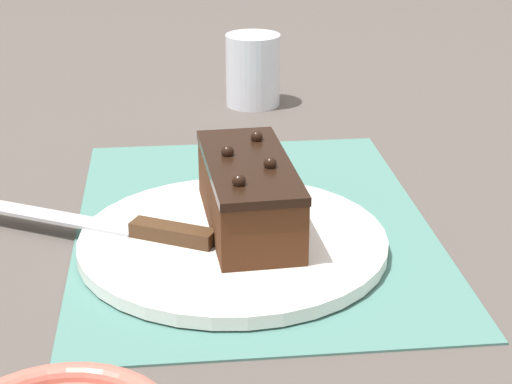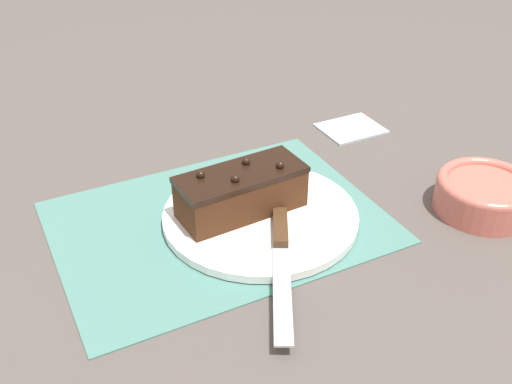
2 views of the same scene
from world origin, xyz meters
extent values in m
plane|color=#544C47|center=(0.00, 0.00, 0.00)|extent=(3.00, 3.00, 0.00)
cube|color=slate|center=(0.00, 0.00, 0.00)|extent=(0.46, 0.34, 0.00)
cylinder|color=white|center=(0.06, -0.02, 0.01)|extent=(0.28, 0.28, 0.01)
cube|color=#472614|center=(0.03, -0.01, 0.04)|extent=(0.18, 0.08, 0.06)
cube|color=black|center=(0.03, -0.01, 0.08)|extent=(0.19, 0.09, 0.01)
sphere|color=black|center=(-0.02, 0.01, 0.08)|extent=(0.01, 0.01, 0.01)
sphere|color=black|center=(0.02, -0.02, 0.08)|extent=(0.01, 0.01, 0.01)
sphere|color=black|center=(0.05, 0.01, 0.08)|extent=(0.01, 0.01, 0.01)
sphere|color=black|center=(0.09, -0.02, 0.08)|extent=(0.01, 0.01, 0.01)
cube|color=#472D19|center=(0.06, -0.08, 0.02)|extent=(0.05, 0.08, 0.01)
cube|color=#B7BABF|center=(0.00, -0.19, 0.02)|extent=(0.10, 0.16, 0.00)
cylinder|color=#C66656|center=(0.36, -0.15, 0.02)|extent=(0.14, 0.14, 0.05)
torus|color=#C66656|center=(0.36, -0.15, 0.05)|extent=(0.14, 0.14, 0.02)
cube|color=silver|center=(0.34, 0.16, 0.00)|extent=(0.11, 0.09, 0.01)
camera|label=1|loc=(0.75, -0.08, 0.36)|focal=60.00mm
camera|label=2|loc=(-0.27, -0.65, 0.51)|focal=42.00mm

